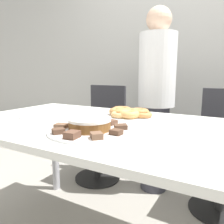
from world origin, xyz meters
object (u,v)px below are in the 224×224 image
Objects in this scene: person_standing at (156,97)px; office_chair_right at (224,154)px; office_chair_left at (100,134)px; plate_cake at (90,131)px; plate_donuts at (128,116)px; napkin at (29,118)px; frosted_cake at (90,124)px.

office_chair_right is at bearing -3.15° from person_standing.
office_chair_left is 2.47× the size of plate_cake.
plate_donuts is 0.58m from napkin.
office_chair_left reaches higher than frosted_cake.
plate_cake is 0.49m from napkin.
plate_cake is 2.58× the size of napkin.
frosted_cake is at bearing -9.25° from napkin.
office_chair_left is 6.37× the size of napkin.
office_chair_left reaches higher than plate_donuts.
frosted_cake reaches higher than napkin.
person_standing reaches higher than plate_cake.
office_chair_right is (0.55, -0.03, -0.39)m from person_standing.
office_chair_left and office_chair_right have the same top height.
office_chair_left reaches higher than plate_cake.
plate_donuts is at bearing 33.14° from napkin.
office_chair_right is 6.37× the size of napkin.
office_chair_left is at bearing -179.15° from office_chair_right.
office_chair_right is 1.39m from napkin.
office_chair_right reaches higher than frosted_cake.
person_standing is 0.67m from office_chair_right.
office_chair_left is 2.61× the size of plate_donuts.
frosted_cake is at bearing -90.34° from plate_donuts.
office_chair_left is 1.00× the size of office_chair_right.
office_chair_right is at bearing 0.18° from office_chair_left.
office_chair_left is 0.97m from napkin.
person_standing reaches higher than napkin.
person_standing is 0.62m from plate_donuts.
frosted_cake is 1.32× the size of napkin.
frosted_cake reaches higher than plate_donuts.
office_chair_right is at bearing 62.35° from frosted_cake.
office_chair_right is 2.47× the size of plate_cake.
plate_cake is at bearing -9.25° from napkin.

